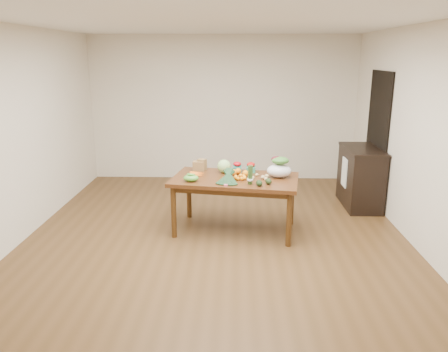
{
  "coord_description": "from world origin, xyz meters",
  "views": [
    {
      "loc": [
        0.26,
        -5.27,
        2.32
      ],
      "look_at": [
        0.11,
        0.0,
        0.86
      ],
      "focal_mm": 35.0,
      "sensor_mm": 36.0,
      "label": 1
    }
  ],
  "objects_px": {
    "cabbage": "(224,166)",
    "mandarin_cluster": "(241,176)",
    "dining_table": "(235,204)",
    "paper_bag": "(199,165)",
    "kale_bunch": "(227,178)",
    "salad_bag": "(279,168)",
    "asparagus_bundle": "(250,175)",
    "cabinet": "(360,177)"
  },
  "relations": [
    {
      "from": "paper_bag",
      "to": "dining_table",
      "type": "bearing_deg",
      "value": -36.81
    },
    {
      "from": "cabinet",
      "to": "asparagus_bundle",
      "type": "relative_size",
      "value": 4.08
    },
    {
      "from": "asparagus_bundle",
      "to": "cabbage",
      "type": "bearing_deg",
      "value": 130.96
    },
    {
      "from": "mandarin_cluster",
      "to": "asparagus_bundle",
      "type": "relative_size",
      "value": 0.72
    },
    {
      "from": "dining_table",
      "to": "mandarin_cluster",
      "type": "distance_m",
      "value": 0.43
    },
    {
      "from": "kale_bunch",
      "to": "asparagus_bundle",
      "type": "height_order",
      "value": "asparagus_bundle"
    },
    {
      "from": "dining_table",
      "to": "paper_bag",
      "type": "xyz_separation_m",
      "value": [
        -0.51,
        0.38,
        0.45
      ]
    },
    {
      "from": "mandarin_cluster",
      "to": "salad_bag",
      "type": "distance_m",
      "value": 0.53
    },
    {
      "from": "paper_bag",
      "to": "cabbage",
      "type": "xyz_separation_m",
      "value": [
        0.36,
        -0.13,
        0.01
      ]
    },
    {
      "from": "cabbage",
      "to": "salad_bag",
      "type": "height_order",
      "value": "salad_bag"
    },
    {
      "from": "kale_bunch",
      "to": "salad_bag",
      "type": "bearing_deg",
      "value": 34.12
    },
    {
      "from": "kale_bunch",
      "to": "asparagus_bundle",
      "type": "distance_m",
      "value": 0.29
    },
    {
      "from": "cabinet",
      "to": "mandarin_cluster",
      "type": "height_order",
      "value": "cabinet"
    },
    {
      "from": "asparagus_bundle",
      "to": "paper_bag",
      "type": "bearing_deg",
      "value": 144.87
    },
    {
      "from": "mandarin_cluster",
      "to": "kale_bunch",
      "type": "bearing_deg",
      "value": -129.72
    },
    {
      "from": "mandarin_cluster",
      "to": "kale_bunch",
      "type": "height_order",
      "value": "kale_bunch"
    },
    {
      "from": "paper_bag",
      "to": "kale_bunch",
      "type": "height_order",
      "value": "same"
    },
    {
      "from": "cabinet",
      "to": "cabbage",
      "type": "xyz_separation_m",
      "value": [
        -2.13,
        -0.83,
        0.37
      ]
    },
    {
      "from": "dining_table",
      "to": "asparagus_bundle",
      "type": "bearing_deg",
      "value": -48.64
    },
    {
      "from": "paper_bag",
      "to": "asparagus_bundle",
      "type": "bearing_deg",
      "value": -44.37
    },
    {
      "from": "kale_bunch",
      "to": "salad_bag",
      "type": "xyz_separation_m",
      "value": [
        0.68,
        0.32,
        0.05
      ]
    },
    {
      "from": "cabinet",
      "to": "salad_bag",
      "type": "bearing_deg",
      "value": -142.94
    },
    {
      "from": "cabinet",
      "to": "cabbage",
      "type": "height_order",
      "value": "cabinet"
    },
    {
      "from": "dining_table",
      "to": "cabbage",
      "type": "relative_size",
      "value": 8.87
    },
    {
      "from": "kale_bunch",
      "to": "dining_table",
      "type": "bearing_deg",
      "value": 79.84
    },
    {
      "from": "cabbage",
      "to": "mandarin_cluster",
      "type": "height_order",
      "value": "cabbage"
    },
    {
      "from": "dining_table",
      "to": "salad_bag",
      "type": "xyz_separation_m",
      "value": [
        0.59,
        0.04,
        0.5
      ]
    },
    {
      "from": "dining_table",
      "to": "cabbage",
      "type": "distance_m",
      "value": 0.55
    },
    {
      "from": "asparagus_bundle",
      "to": "salad_bag",
      "type": "relative_size",
      "value": 0.77
    },
    {
      "from": "cabinet",
      "to": "kale_bunch",
      "type": "height_order",
      "value": "cabinet"
    },
    {
      "from": "dining_table",
      "to": "kale_bunch",
      "type": "relative_size",
      "value": 4.13
    },
    {
      "from": "dining_table",
      "to": "asparagus_bundle",
      "type": "height_order",
      "value": "asparagus_bundle"
    },
    {
      "from": "mandarin_cluster",
      "to": "salad_bag",
      "type": "height_order",
      "value": "salad_bag"
    },
    {
      "from": "cabbage",
      "to": "paper_bag",
      "type": "bearing_deg",
      "value": 160.27
    },
    {
      "from": "cabbage",
      "to": "mandarin_cluster",
      "type": "xyz_separation_m",
      "value": [
        0.23,
        -0.32,
        -0.05
      ]
    },
    {
      "from": "paper_bag",
      "to": "kale_bunch",
      "type": "relative_size",
      "value": 0.56
    },
    {
      "from": "mandarin_cluster",
      "to": "cabbage",
      "type": "bearing_deg",
      "value": 125.26
    },
    {
      "from": "paper_bag",
      "to": "mandarin_cluster",
      "type": "distance_m",
      "value": 0.74
    },
    {
      "from": "dining_table",
      "to": "cabinet",
      "type": "height_order",
      "value": "cabinet"
    },
    {
      "from": "mandarin_cluster",
      "to": "asparagus_bundle",
      "type": "distance_m",
      "value": 0.28
    },
    {
      "from": "cabinet",
      "to": "dining_table",
      "type": "bearing_deg",
      "value": -151.12
    },
    {
      "from": "mandarin_cluster",
      "to": "dining_table",
      "type": "bearing_deg",
      "value": 137.06
    }
  ]
}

